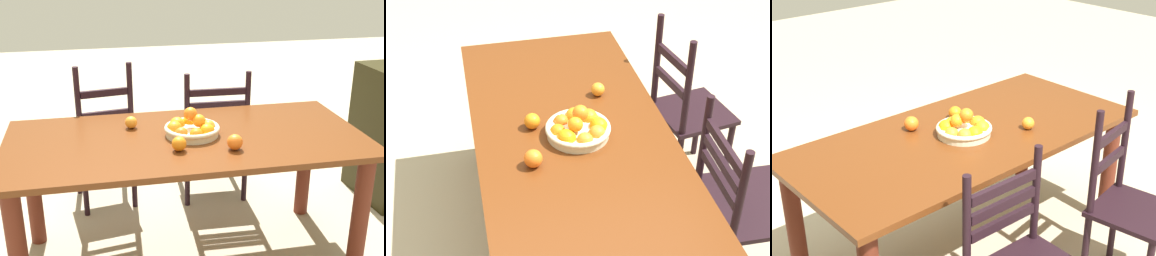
# 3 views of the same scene
# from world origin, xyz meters

# --- Properties ---
(ground_plane) EXTENTS (12.00, 12.00, 0.00)m
(ground_plane) POSITION_xyz_m (0.00, 0.00, 0.00)
(ground_plane) COLOR tan
(dining_table) EXTENTS (1.86, 0.87, 0.75)m
(dining_table) POSITION_xyz_m (0.00, 0.00, 0.62)
(dining_table) COLOR #592B10
(dining_table) RESTS_ON ground
(chair_near_window) EXTENTS (0.43, 0.43, 1.00)m
(chair_near_window) POSITION_xyz_m (-0.41, 0.74, 0.46)
(chair_near_window) COLOR black
(chair_near_window) RESTS_ON ground
(chair_by_cabinet) EXTENTS (0.47, 0.47, 0.92)m
(chair_by_cabinet) POSITION_xyz_m (0.32, 0.74, 0.45)
(chair_by_cabinet) COLOR black
(chair_by_cabinet) RESTS_ON ground
(fruit_bowl) EXTENTS (0.29, 0.29, 0.15)m
(fruit_bowl) POSITION_xyz_m (0.03, 0.02, 0.78)
(fruit_bowl) COLOR beige
(fruit_bowl) RESTS_ON dining_table
(orange_loose_0) EXTENTS (0.07, 0.07, 0.07)m
(orange_loose_0) POSITION_xyz_m (-0.07, -0.17, 0.78)
(orange_loose_0) COLOR orange
(orange_loose_0) RESTS_ON dining_table
(orange_loose_1) EXTENTS (0.07, 0.07, 0.07)m
(orange_loose_1) POSITION_xyz_m (-0.27, 0.19, 0.78)
(orange_loose_1) COLOR orange
(orange_loose_1) RESTS_ON dining_table
(orange_loose_2) EXTENTS (0.08, 0.08, 0.08)m
(orange_loose_2) POSITION_xyz_m (0.20, -0.21, 0.78)
(orange_loose_2) COLOR orange
(orange_loose_2) RESTS_ON dining_table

